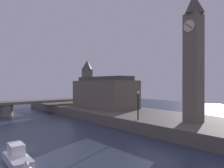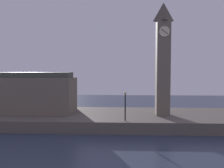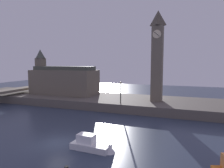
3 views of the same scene
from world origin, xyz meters
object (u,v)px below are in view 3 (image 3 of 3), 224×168
(clock_tower, at_px, (157,55))
(boat_ferry_white, at_px, (94,145))
(parliament_hall, at_px, (63,80))
(streetlamp, at_px, (121,90))

(clock_tower, bearing_deg, boat_ferry_white, -98.14)
(boat_ferry_white, bearing_deg, parliament_hall, 129.84)
(parliament_hall, bearing_deg, streetlamp, -20.61)
(streetlamp, height_order, boat_ferry_white, streetlamp)
(parliament_hall, relative_size, streetlamp, 3.88)
(clock_tower, relative_size, boat_ferry_white, 3.41)
(parliament_hall, bearing_deg, clock_tower, -4.11)
(clock_tower, relative_size, streetlamp, 4.29)
(streetlamp, bearing_deg, clock_tower, 38.60)
(parliament_hall, xyz_separation_m, boat_ferry_white, (17.56, -21.05, -3.99))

